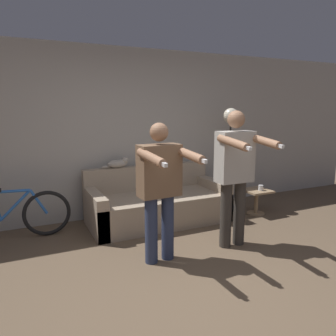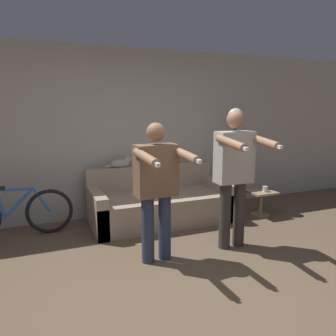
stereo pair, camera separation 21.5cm
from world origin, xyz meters
The scene contains 10 objects.
ground_plane centered at (0.00, 0.00, 0.00)m, with size 16.00×16.00×0.00m, color brown.
wall_back centered at (0.00, 2.53, 1.30)m, with size 10.00×0.05×2.60m.
couch centered at (0.44, 1.97, 0.26)m, with size 2.04×0.95×0.80m.
person_left centered at (-0.05, 0.74, 0.89)m, with size 0.55×0.70×1.54m.
person_right centered at (0.94, 0.74, 0.96)m, with size 0.52×0.67×1.67m.
cat centered at (-0.04, 2.33, 0.87)m, with size 0.42×0.14×0.16m.
floor_lamp centered at (1.79, 2.05, 1.31)m, with size 0.35×0.35×1.69m.
side_table centered at (2.03, 1.61, 0.29)m, with size 0.40×0.40×0.40m.
cup centered at (2.06, 1.56, 0.44)m, with size 0.08×0.08×0.09m.
bicycle centered at (-1.56, 2.08, 0.32)m, with size 1.51×0.07×0.70m.
Camera 1 is at (-1.42, -2.40, 1.70)m, focal length 35.00 mm.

